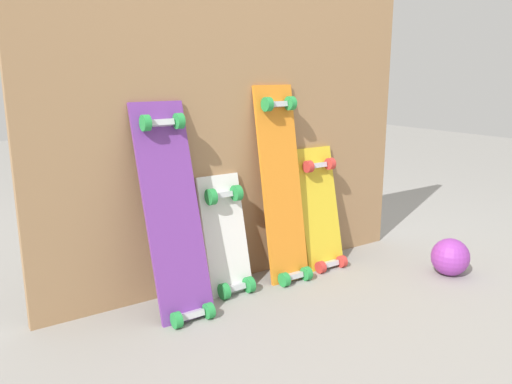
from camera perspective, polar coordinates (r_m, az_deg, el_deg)
The scene contains 7 objects.
ground_plane at distance 2.48m, azimuth -0.92°, elevation -9.61°, with size 12.00×12.00×0.00m, color gray.
plywood_wall_panel at distance 2.35m, azimuth -1.93°, elevation 7.37°, with size 1.90×0.04×1.44m, color #99724C.
skateboard_purple at distance 2.08m, azimuth -8.99°, elevation -2.95°, with size 0.23×0.32×0.91m.
skateboard_white at distance 2.30m, azimuth -3.22°, elevation -5.43°, with size 0.21×0.20×0.58m.
skateboard_orange at distance 2.40m, azimuth 2.95°, elevation 0.08°, with size 0.21×0.24×0.96m.
skateboard_yellow at distance 2.60m, azimuth 7.13°, elevation -2.51°, with size 0.23×0.21×0.66m.
rubber_ball at distance 2.67m, azimuth 20.55°, elevation -6.70°, with size 0.18×0.18×0.18m, color purple.
Camera 1 is at (-1.25, -1.91, 0.96)m, focal length 36.44 mm.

